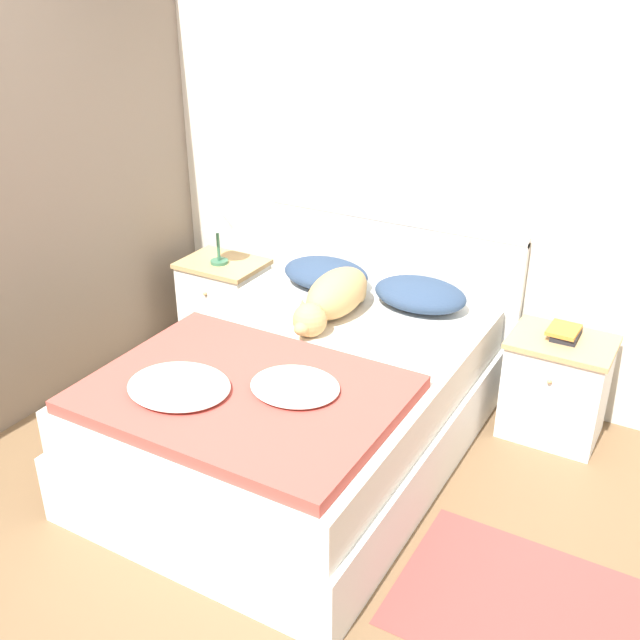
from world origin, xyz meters
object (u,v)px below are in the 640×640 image
Objects in this scene: nightstand_right at (555,387)px; book_stack at (565,332)px; pillow_right at (420,294)px; pillow_left at (326,274)px; table_lamp at (217,219)px; bed at (300,406)px; dog at (333,297)px; nightstand_left at (225,302)px.

book_stack is at bearing 92.71° from nightstand_right.
pillow_right is (-0.75, -0.03, 0.36)m from nightstand_right.
table_lamp reaches higher than pillow_left.
bed is 1.31m from nightstand_right.
nightstand_right is 1.09× the size of pillow_left.
book_stack reaches higher than bed.
pillow_left is at bearing 124.79° from dog.
pillow_left is 0.78m from table_lamp.
bed is 3.92× the size of pillow_left.
book_stack is (1.33, 0.06, -0.06)m from pillow_left.
pillow_right is at bearing -1.50° from nightstand_left.
bed is 1.41m from table_lamp.
bed is at bearing -36.58° from table_lamp.
table_lamp reaches higher than book_stack.
bed is at bearing -141.42° from book_stack.
pillow_left is at bearing 180.00° from pillow_right.
pillow_right is at bearing -175.16° from book_stack.
pillow_right is 2.61× the size of book_stack.
dog is 1.04m from table_lamp.
table_lamp is at bearing -178.44° from book_stack.
pillow_right is (0.57, 0.00, 0.00)m from pillow_left.
book_stack is (0.75, 0.06, -0.06)m from pillow_right.
nightstand_left is 0.77× the size of dog.
table_lamp is at bearing -179.23° from nightstand_right.
dog reaches higher than bed.
nightstand_right is (2.08, 0.00, 0.00)m from nightstand_left.
nightstand_left is 1.09× the size of pillow_left.
table_lamp reaches higher than nightstand_right.
pillow_left is at bearing -2.64° from nightstand_left.
bed is 0.90m from pillow_right.
dog is 1.95× the size of table_lamp.
nightstand_left is 1.38m from pillow_right.
table_lamp reaches higher than nightstand_left.
nightstand_left is at bearing 142.44° from bed.
table_lamp is (-1.33, 0.01, 0.19)m from pillow_right.
dog is (0.22, -0.32, 0.03)m from pillow_left.
bed reaches higher than nightstand_left.
pillow_left is 1.00× the size of pillow_right.
table_lamp is at bearing 143.42° from bed.
dog is at bearing -20.05° from nightstand_left.
pillow_left is (-0.29, 0.77, 0.36)m from bed.
bed is at bearing -37.56° from nightstand_left.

